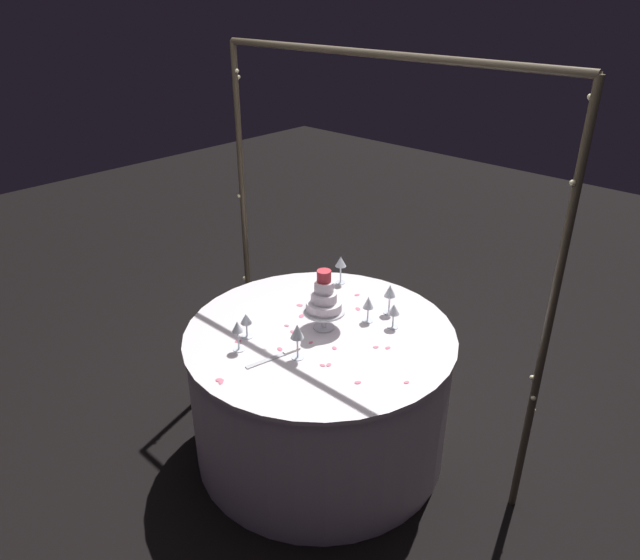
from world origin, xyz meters
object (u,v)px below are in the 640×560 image
(tiered_cake, at_px, (324,300))
(wine_glass_5, at_px, (297,333))
(wine_glass_2, at_px, (390,292))
(main_table, at_px, (320,391))
(cake_knife, at_px, (277,356))
(wine_glass_6, at_px, (368,304))
(wine_glass_3, at_px, (246,320))
(wine_glass_4, at_px, (341,263))
(decorative_arch, at_px, (369,200))
(wine_glass_1, at_px, (238,329))
(wine_glass_0, at_px, (394,311))

(tiered_cake, relative_size, wine_glass_5, 1.79)
(wine_glass_2, bearing_deg, main_table, -109.48)
(wine_glass_5, height_order, cake_knife, wine_glass_5)
(wine_glass_6, xyz_separation_m, cake_knife, (-0.11, -0.56, -0.10))
(main_table, height_order, tiered_cake, tiered_cake)
(main_table, relative_size, wine_glass_3, 10.47)
(wine_glass_4, bearing_deg, wine_glass_3, -86.25)
(decorative_arch, bearing_deg, wine_glass_1, -103.41)
(wine_glass_4, distance_m, cake_knife, 0.86)
(tiered_cake, distance_m, wine_glass_5, 0.30)
(wine_glass_3, bearing_deg, wine_glass_0, 50.03)
(wine_glass_1, relative_size, cake_knife, 0.55)
(wine_glass_3, height_order, wine_glass_5, wine_glass_5)
(wine_glass_1, height_order, wine_glass_4, wine_glass_4)
(decorative_arch, distance_m, main_table, 1.06)
(wine_glass_5, bearing_deg, tiered_cake, 108.06)
(wine_glass_5, xyz_separation_m, cake_knife, (-0.08, -0.06, -0.14))
(main_table, xyz_separation_m, tiered_cake, (-0.01, 0.04, 0.54))
(tiered_cake, xyz_separation_m, wine_glass_4, (-0.28, 0.45, -0.03))
(decorative_arch, bearing_deg, cake_knife, -89.66)
(wine_glass_2, xyz_separation_m, wine_glass_5, (-0.06, -0.64, 0.01))
(wine_glass_5, bearing_deg, wine_glass_2, 84.75)
(cake_knife, bearing_deg, wine_glass_1, -155.68)
(decorative_arch, distance_m, wine_glass_2, 0.51)
(decorative_arch, height_order, wine_glass_4, decorative_arch)
(main_table, height_order, wine_glass_5, wine_glass_5)
(main_table, xyz_separation_m, cake_knife, (0.01, -0.31, 0.38))
(wine_glass_2, height_order, wine_glass_3, wine_glass_2)
(decorative_arch, relative_size, wine_glass_0, 15.32)
(tiered_cake, distance_m, wine_glass_4, 0.53)
(wine_glass_3, bearing_deg, wine_glass_1, -59.82)
(wine_glass_1, xyz_separation_m, cake_knife, (0.18, 0.08, -0.12))
(wine_glass_2, relative_size, wine_glass_5, 0.92)
(wine_glass_6, bearing_deg, wine_glass_1, -114.18)
(decorative_arch, distance_m, wine_glass_1, 0.92)
(cake_knife, bearing_deg, wine_glass_4, 110.25)
(decorative_arch, height_order, wine_glass_5, decorative_arch)
(wine_glass_1, height_order, wine_glass_6, wine_glass_1)
(tiered_cake, bearing_deg, wine_glass_0, 44.07)
(wine_glass_1, bearing_deg, wine_glass_6, 65.82)
(wine_glass_3, bearing_deg, main_table, 50.30)
(main_table, height_order, cake_knife, cake_knife)
(wine_glass_2, bearing_deg, wine_glass_6, -101.57)
(decorative_arch, height_order, main_table, decorative_arch)
(wine_glass_0, height_order, wine_glass_3, wine_glass_0)
(decorative_arch, bearing_deg, wine_glass_0, -15.55)
(wine_glass_1, relative_size, wine_glass_5, 0.86)
(wine_glass_0, relative_size, cake_knife, 0.47)
(wine_glass_3, height_order, cake_knife, wine_glass_3)
(main_table, xyz_separation_m, wine_glass_2, (0.14, 0.40, 0.51))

